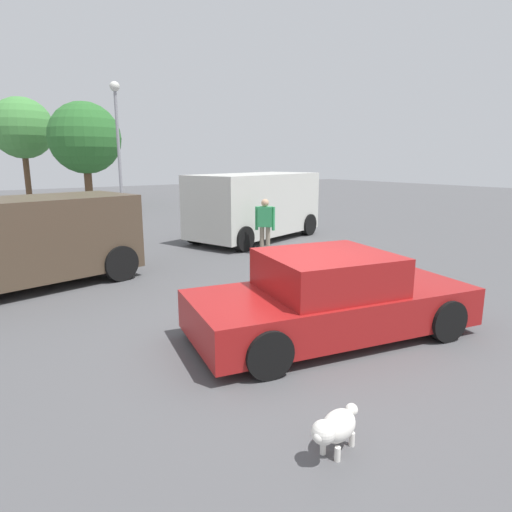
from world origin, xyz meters
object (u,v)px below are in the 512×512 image
van_white (255,204)px  suv_dark (21,240)px  sedan_foreground (330,298)px  dog (335,427)px  pedestrian (265,222)px  light_post_near (117,126)px

van_white → suv_dark: (-7.35, -1.93, -0.15)m
sedan_foreground → dog: size_ratio=6.60×
sedan_foreground → pedestrian: (2.76, 5.40, 0.34)m
van_white → suv_dark: 7.60m
suv_dark → pedestrian: size_ratio=3.06×
dog → light_post_near: size_ratio=0.12×
suv_dark → pedestrian: (6.16, -0.22, -0.10)m
suv_dark → pedestrian: bearing=167.2°
suv_dark → van_white: bearing=-176.0°
suv_dark → pedestrian: 6.17m
van_white → light_post_near: light_post_near is taller
suv_dark → light_post_near: bearing=-129.3°
sedan_foreground → van_white: (3.94, 7.55, 0.59)m
dog → pedestrian: (4.72, 7.46, 0.67)m
sedan_foreground → suv_dark: 6.59m
pedestrian → light_post_near: bearing=-131.1°
van_white → pedestrian: bearing=-135.9°
light_post_near → dog: bearing=-103.1°
van_white → pedestrian: van_white is taller
sedan_foreground → dog: 2.86m
van_white → light_post_near: size_ratio=0.87×
suv_dark → light_post_near: size_ratio=0.80×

